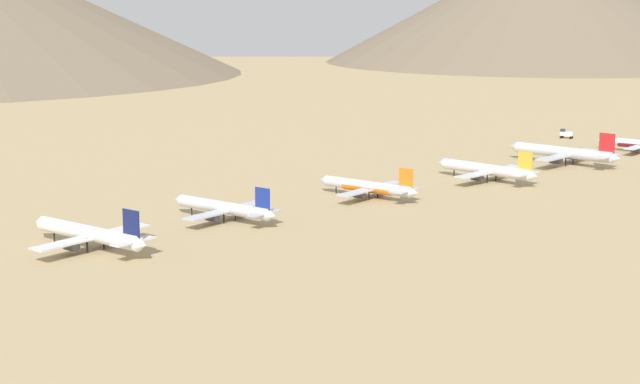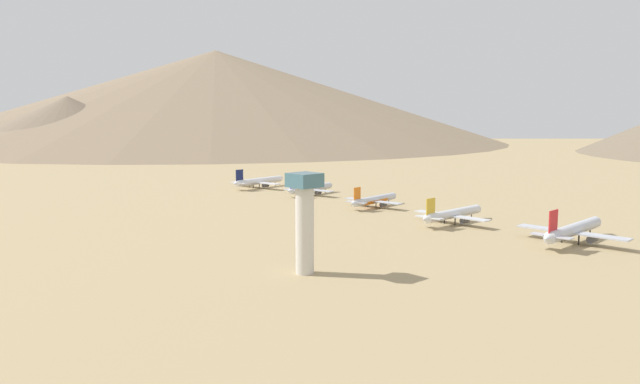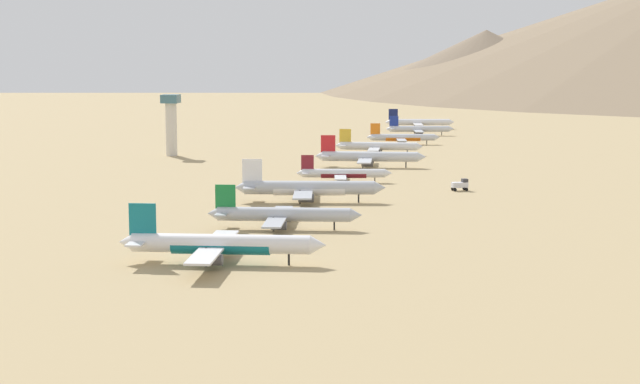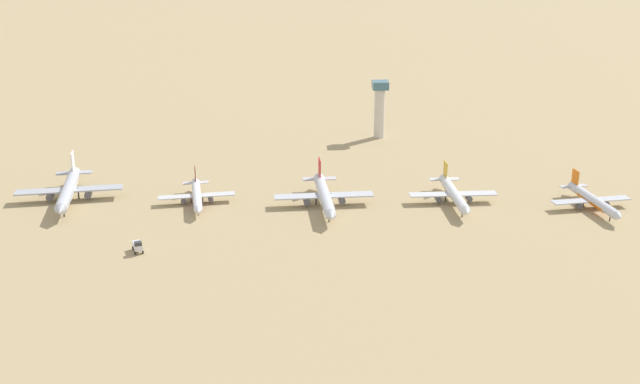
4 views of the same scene
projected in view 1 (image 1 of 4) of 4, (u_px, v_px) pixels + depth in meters
ground_plane at (562, 166)px, 345.12m from camera, size 2211.49×2211.49×0.00m
parked_jet_3 at (640, 144)px, 374.40m from camera, size 33.39×27.25×9.63m
parked_jet_4 at (564, 153)px, 346.72m from camera, size 43.34×35.19×12.50m
parked_jet_5 at (487, 170)px, 315.02m from camera, size 38.51×31.20×11.13m
parked_jet_6 at (368, 187)px, 288.35m from camera, size 35.21×28.73×10.16m
parked_jet_7 at (225, 208)px, 258.60m from camera, size 35.86×29.29×10.36m
parked_jet_8 at (90, 234)px, 228.63m from camera, size 39.42×32.18×11.38m
service_truck at (566, 133)px, 412.55m from camera, size 5.67×4.17×3.90m
desert_hill_1 at (538, 5)px, 906.45m from camera, size 389.29×389.29×103.26m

